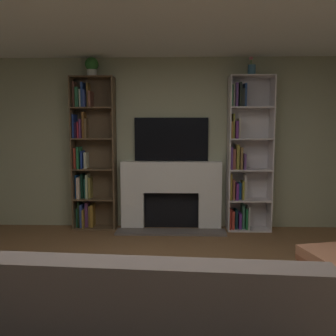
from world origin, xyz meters
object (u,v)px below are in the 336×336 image
Objects in this scene: vase_with_flowers at (252,69)px; potted_plant at (92,66)px; fireplace at (171,193)px; bookshelf_left at (89,157)px; tv at (171,139)px; bookshelf_right at (244,158)px; coffee_table at (118,326)px.

potted_plant is at bearing -179.99° from vase_with_flowers.
potted_plant is (-1.15, -0.03, 1.87)m from fireplace.
tv is at bearing 3.22° from bookshelf_left.
potted_plant reaches higher than tv.
tv is 1.26m from bookshelf_left.
bookshelf_left is 2.30m from bookshelf_right.
vase_with_flowers is 4.09m from coffee_table.
tv is at bearing 85.93° from coffee_table.
vase_with_flowers is at bearing -1.21° from bookshelf_left.
bookshelf_left reaches higher than tv.
bookshelf_left reaches higher than coffee_table.
fireplace is 5.92× the size of vase_with_flowers.
fireplace is at bearing 1.63° from potted_plant.
bookshelf_left is (-1.23, 0.02, 0.55)m from fireplace.
vase_with_flowers is at bearing -5.93° from tv.
tv reaches higher than coffee_table.
bookshelf_left is 8.39× the size of vase_with_flowers.
bookshelf_left is 3.56m from coffee_table.
fireplace is 1.34m from bookshelf_left.
bookshelf_left is 1.33m from potted_plant.
potted_plant is (-2.23, -0.03, 1.34)m from bookshelf_right.
tv is (0.00, 0.09, 0.81)m from fireplace.
bookshelf_right is 8.39× the size of vase_with_flowers.
bookshelf_left is at bearing 146.66° from potted_plant.
potted_plant reaches higher than bookshelf_right.
bookshelf_left is at bearing 179.16° from fireplace.
coffee_table is at bearing -73.53° from bookshelf_left.
coffee_table is at bearing -111.64° from bookshelf_right.
vase_with_flowers is (1.15, -0.12, 1.00)m from tv.
tv is at bearing 174.07° from vase_with_flowers.
coffee_table is at bearing -94.18° from fireplace.
potted_plant is 3.98m from coffee_table.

